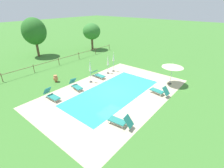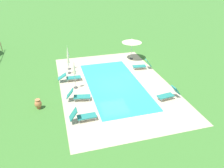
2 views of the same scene
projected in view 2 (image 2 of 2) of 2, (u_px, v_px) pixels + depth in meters
The scene contains 14 objects.
ground_plane at pixel (114, 84), 19.83m from camera, with size 160.00×160.00×0.00m, color #3D752D.
pool_deck_paving at pixel (114, 84), 19.83m from camera, with size 14.68×9.35×0.01m, color #BCAD8E.
swimming_pool_water at pixel (114, 84), 19.83m from camera, with size 9.92×4.59×0.01m, color #2DB7C6.
pool_coping_rim at pixel (114, 84), 19.83m from camera, with size 10.40×5.07×0.01m.
sun_lounger_north_near_steps at pixel (70, 77), 20.25m from camera, with size 0.69×2.07×0.77m.
sun_lounger_north_mid at pixel (169, 94), 17.55m from camera, with size 0.82×1.90×1.01m.
sun_lounger_north_far at pixel (79, 96), 17.33m from camera, with size 0.95×1.93×1.00m.
sun_lounger_north_end at pixel (142, 65), 22.59m from camera, with size 0.81×1.90×1.00m.
sun_lounger_south_near_corner at pixel (83, 116), 15.03m from camera, with size 0.64×1.83×1.02m.
patio_umbrella_open_foreground at pixel (132, 41), 24.21m from camera, with size 2.17×2.17×2.32m.
patio_umbrella_closed_row_west at pixel (68, 54), 21.92m from camera, with size 0.32×0.32×2.48m.
patio_umbrella_closed_row_mid_west at pixel (74, 70), 18.47m from camera, with size 0.32×0.32×2.53m.
patio_umbrella_closed_row_centre at pixel (68, 58), 21.15m from camera, with size 0.32×0.32×2.40m.
terracotta_urn_near_fence at pixel (38, 104), 16.33m from camera, with size 0.50×0.50×0.77m.
Camera 2 is at (-16.77, 4.92, 9.37)m, focal length 35.95 mm.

